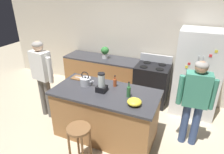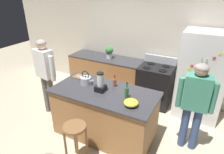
# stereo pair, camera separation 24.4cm
# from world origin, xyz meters

# --- Properties ---
(ground_plane) EXTENTS (14.00, 14.00, 0.00)m
(ground_plane) POSITION_xyz_m (0.00, 0.00, 0.00)
(ground_plane) COLOR beige
(back_wall) EXTENTS (8.00, 0.10, 2.70)m
(back_wall) POSITION_xyz_m (0.00, 1.95, 1.35)
(back_wall) COLOR beige
(back_wall) RESTS_ON ground_plane
(kitchen_island) EXTENTS (1.87, 0.92, 0.94)m
(kitchen_island) POSITION_xyz_m (0.00, 0.00, 0.47)
(kitchen_island) COLOR #9E6B3D
(kitchen_island) RESTS_ON ground_plane
(back_counter_run) EXTENTS (2.00, 0.64, 0.94)m
(back_counter_run) POSITION_xyz_m (-0.80, 1.55, 0.47)
(back_counter_run) COLOR #9E6B3D
(back_counter_run) RESTS_ON ground_plane
(refrigerator) EXTENTS (0.90, 0.73, 1.86)m
(refrigerator) POSITION_xyz_m (1.44, 1.50, 0.93)
(refrigerator) COLOR silver
(refrigerator) RESTS_ON ground_plane
(stove_range) EXTENTS (0.76, 0.65, 1.12)m
(stove_range) POSITION_xyz_m (0.50, 1.52, 0.48)
(stove_range) COLOR black
(stove_range) RESTS_ON ground_plane
(person_by_island_left) EXTENTS (0.60, 0.28, 1.67)m
(person_by_island_left) POSITION_xyz_m (-1.44, 0.06, 1.02)
(person_by_island_left) COLOR #66605B
(person_by_island_left) RESTS_ON ground_plane
(person_by_sink_right) EXTENTS (0.60, 0.25, 1.59)m
(person_by_sink_right) POSITION_xyz_m (1.45, 0.41, 0.96)
(person_by_sink_right) COLOR #384C7A
(person_by_sink_right) RESTS_ON ground_plane
(bar_stool) EXTENTS (0.36, 0.36, 0.70)m
(bar_stool) POSITION_xyz_m (-0.08, -0.77, 0.54)
(bar_stool) COLOR brown
(bar_stool) RESTS_ON ground_plane
(potted_plant) EXTENTS (0.20, 0.20, 0.30)m
(potted_plant) POSITION_xyz_m (-0.74, 1.55, 1.12)
(potted_plant) COLOR silver
(potted_plant) RESTS_ON back_counter_run
(blender_appliance) EXTENTS (0.17, 0.17, 0.35)m
(blender_appliance) POSITION_xyz_m (-0.06, -0.02, 1.09)
(blender_appliance) COLOR black
(blender_appliance) RESTS_ON kitchen_island
(bottle_cooking_sauce) EXTENTS (0.06, 0.06, 0.22)m
(bottle_cooking_sauce) POSITION_xyz_m (0.08, 0.25, 1.02)
(bottle_cooking_sauce) COLOR #B24C26
(bottle_cooking_sauce) RESTS_ON kitchen_island
(bottle_olive_oil) EXTENTS (0.07, 0.07, 0.28)m
(bottle_olive_oil) POSITION_xyz_m (0.43, -0.01, 1.04)
(bottle_olive_oil) COLOR #2D6638
(bottle_olive_oil) RESTS_ON kitchen_island
(mixing_bowl) EXTENTS (0.23, 0.23, 0.10)m
(mixing_bowl) POSITION_xyz_m (0.60, -0.20, 1.00)
(mixing_bowl) COLOR yellow
(mixing_bowl) RESTS_ON kitchen_island
(tea_kettle) EXTENTS (0.28, 0.20, 0.27)m
(tea_kettle) POSITION_xyz_m (-0.44, 0.08, 1.02)
(tea_kettle) COLOR #B7BABF
(tea_kettle) RESTS_ON kitchen_island
(cutting_board) EXTENTS (0.30, 0.20, 0.02)m
(cutting_board) POSITION_xyz_m (-0.69, 0.27, 0.95)
(cutting_board) COLOR brown
(cutting_board) RESTS_ON kitchen_island
(chef_knife) EXTENTS (0.22, 0.05, 0.01)m
(chef_knife) POSITION_xyz_m (-0.67, 0.27, 0.97)
(chef_knife) COLOR #B7BABF
(chef_knife) RESTS_ON cutting_board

